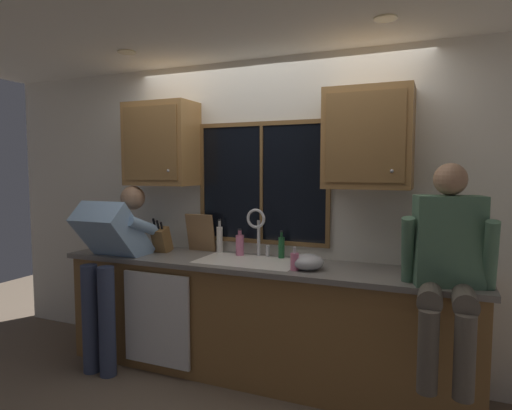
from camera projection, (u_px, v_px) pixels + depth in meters
back_wall at (273, 212)px, 3.68m from camera, size 5.62×0.12×2.55m
ceiling_downlight_left at (127, 52)px, 3.35m from camera, size 0.14×0.14×0.01m
ceiling_downlight_right at (386, 19)px, 2.60m from camera, size 0.14×0.14×0.01m
window_glass at (262, 183)px, 3.63m from camera, size 1.10×0.02×0.95m
window_frame_top at (262, 124)px, 3.58m from camera, size 1.17×0.02×0.04m
window_frame_bottom at (262, 241)px, 3.66m from camera, size 1.17×0.02×0.04m
window_frame_left at (202, 182)px, 3.84m from camera, size 0.03×0.02×0.95m
window_frame_right at (328, 184)px, 3.40m from camera, size 0.03×0.02×0.95m
window_mullion_center at (261, 183)px, 3.62m from camera, size 0.02×0.02×0.95m
lower_cabinet_run at (257, 321)px, 3.43m from camera, size 3.22×0.58×0.88m
countertop at (256, 265)px, 3.38m from camera, size 3.28×0.62×0.04m
dishwasher_front at (156, 319)px, 3.42m from camera, size 0.60×0.02×0.74m
upper_cabinet_left at (161, 144)px, 3.80m from camera, size 0.62×0.36×0.72m
upper_cabinet_right at (368, 139)px, 3.11m from camera, size 0.62×0.36×0.72m
sink at (248, 273)px, 3.42m from camera, size 0.80×0.46×0.21m
faucet at (258, 226)px, 3.55m from camera, size 0.18×0.09×0.40m
person_standing at (112, 255)px, 3.58m from camera, size 0.53×0.71×1.50m
person_sitting_on_counter at (448, 259)px, 2.59m from camera, size 0.54×0.64×1.26m
knife_block at (162, 240)px, 3.77m from camera, size 0.12×0.18×0.32m
cutting_board at (201, 233)px, 3.81m from camera, size 0.26×0.09×0.33m
mixing_bowl at (308, 262)px, 3.13m from camera, size 0.23×0.23×0.12m
soap_dispenser at (295, 261)px, 3.10m from camera, size 0.06×0.07×0.17m
bottle_green_glass at (240, 245)px, 3.63m from camera, size 0.07×0.07×0.22m
bottle_tall_clear at (220, 239)px, 3.75m from camera, size 0.05×0.05×0.29m
bottle_amber_small at (281, 247)px, 3.52m from camera, size 0.05×0.05×0.23m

